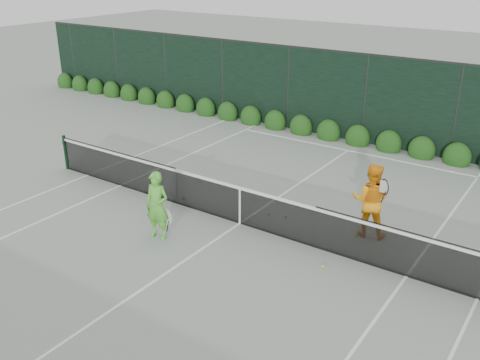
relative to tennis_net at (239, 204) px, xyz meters
The scene contains 8 objects.
ground 0.53m from the tennis_net, ahead, with size 80.00×80.00×0.00m, color gray.
tennis_net is the anchor object (origin of this frame).
player_woman 2.00m from the tennis_net, 124.94° to the right, with size 0.67×0.46×1.61m.
player_man 3.07m from the tennis_net, 23.83° to the left, with size 0.99×0.86×1.77m.
court_lines 0.53m from the tennis_net, ahead, with size 11.03×23.83×0.01m.
windscreen_fence 2.88m from the tennis_net, 89.49° to the right, with size 32.00×21.07×3.06m.
hedge_row 7.16m from the tennis_net, 89.80° to the left, with size 31.66×0.65×0.94m.
tennis_balls 0.73m from the tennis_net, 63.16° to the left, with size 5.65×1.75×0.07m.
Camera 1 is at (6.56, -9.55, 6.04)m, focal length 40.00 mm.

